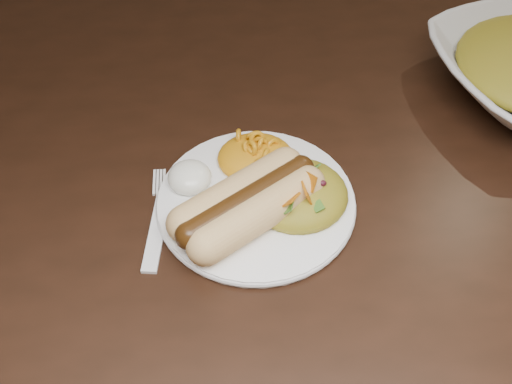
{
  "coord_description": "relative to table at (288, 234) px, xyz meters",
  "views": [
    {
      "loc": [
        -0.07,
        -0.43,
        1.22
      ],
      "look_at": [
        -0.04,
        -0.03,
        0.77
      ],
      "focal_mm": 42.0,
      "sensor_mm": 36.0,
      "label": 1
    }
  ],
  "objects": [
    {
      "name": "taco_salad",
      "position": [
        0.0,
        -0.03,
        0.12
      ],
      "size": [
        0.1,
        0.1,
        0.05
      ],
      "rotation": [
        0.0,
        0.0,
        0.42
      ],
      "color": "#B57113",
      "rests_on": "plate"
    },
    {
      "name": "hotdog",
      "position": [
        -0.05,
        -0.05,
        0.12
      ],
      "size": [
        0.13,
        0.13,
        0.04
      ],
      "rotation": [
        0.0,
        0.0,
        0.59
      ],
      "color": "#EED28A",
      "rests_on": "plate"
    },
    {
      "name": "plate",
      "position": [
        -0.04,
        -0.03,
        0.1
      ],
      "size": [
        0.23,
        0.23,
        0.01
      ],
      "primitive_type": "cylinder",
      "rotation": [
        0.0,
        0.0,
        -0.15
      ],
      "color": "white",
      "rests_on": "table"
    },
    {
      "name": "table",
      "position": [
        0.0,
        0.0,
        0.0
      ],
      "size": [
        1.6,
        0.9,
        0.75
      ],
      "color": "black",
      "rests_on": "floor"
    },
    {
      "name": "sour_cream",
      "position": [
        -0.11,
        -0.0,
        0.12
      ],
      "size": [
        0.06,
        0.06,
        0.03
      ],
      "primitive_type": "ellipsoid",
      "rotation": [
        0.0,
        0.0,
        -0.32
      ],
      "color": "white",
      "rests_on": "plate"
    },
    {
      "name": "fork",
      "position": [
        -0.14,
        -0.06,
        0.09
      ],
      "size": [
        0.03,
        0.12,
        0.0
      ],
      "primitive_type": "cube",
      "rotation": [
        0.0,
        0.0,
        -0.13
      ],
      "color": "white",
      "rests_on": "table"
    },
    {
      "name": "mac_and_cheese",
      "position": [
        -0.04,
        0.02,
        0.12
      ],
      "size": [
        0.1,
        0.1,
        0.03
      ],
      "primitive_type": "ellipsoid",
      "rotation": [
        0.0,
        0.0,
        0.39
      ],
      "color": "orange",
      "rests_on": "plate"
    }
  ]
}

